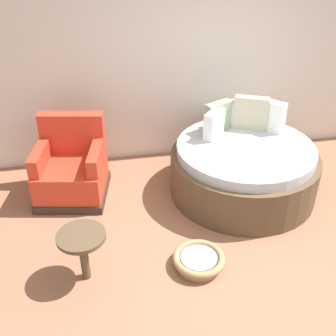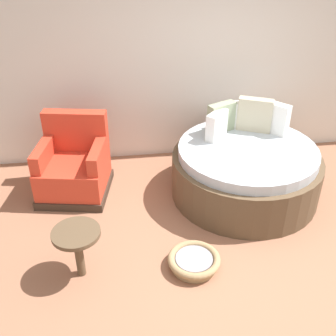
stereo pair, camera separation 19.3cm
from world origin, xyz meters
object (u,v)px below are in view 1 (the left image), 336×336
round_daybed (243,167)px  red_armchair (72,170)px  pet_basket (199,260)px  side_table (82,243)px

round_daybed → red_armchair: 2.05m
round_daybed → pet_basket: (-0.83, -1.15, -0.26)m
red_armchair → pet_basket: (1.19, -1.48, -0.26)m
round_daybed → side_table: round_daybed is taller
red_armchair → side_table: 1.43m
round_daybed → pet_basket: 1.45m
round_daybed → pet_basket: round_daybed is taller
red_armchair → pet_basket: bearing=-51.2°
red_armchair → pet_basket: 1.92m
side_table → round_daybed: bearing=30.0°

